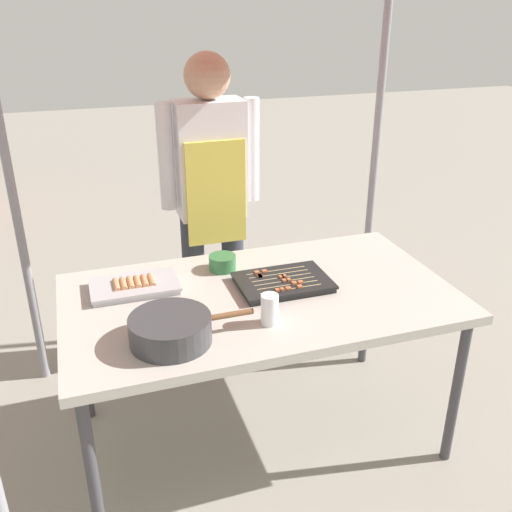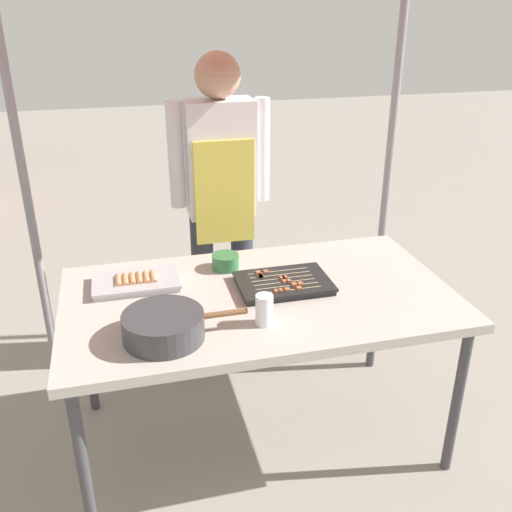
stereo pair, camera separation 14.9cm
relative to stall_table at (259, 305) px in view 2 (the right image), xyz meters
The scene contains 8 objects.
ground_plane 0.70m from the stall_table, ahead, with size 18.00×18.00×0.00m, color gray.
stall_table is the anchor object (origin of this frame).
tray_grilled_sausages 0.53m from the stall_table, 158.14° to the left, with size 0.36×0.22×0.05m.
tray_meat_skewers 0.14m from the stall_table, 16.70° to the left, with size 0.39×0.27×0.04m.
cooking_wok 0.49m from the stall_table, 149.82° to the right, with size 0.45×0.29×0.10m.
condiment_bowl 0.30m from the stall_table, 107.41° to the left, with size 0.12×0.12×0.07m, color #33723F.
drink_cup_near_edge 0.26m from the stall_table, 99.72° to the right, with size 0.07×0.07×0.12m, color white.
vendor_woman 0.82m from the stall_table, 90.41° to the left, with size 0.52×0.23×1.64m.
Camera 2 is at (-0.52, -2.00, 1.87)m, focal length 39.95 mm.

